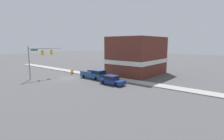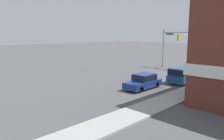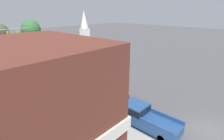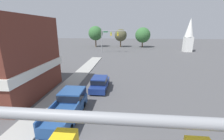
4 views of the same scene
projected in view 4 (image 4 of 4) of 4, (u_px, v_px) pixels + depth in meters
name	position (u px, v px, depth m)	size (l,w,h in m)	color
far_signal_assembly	(109.00, 36.00, 44.07)	(7.37, 0.49, 6.87)	gray
car_lead	(100.00, 83.00, 18.15)	(1.86, 4.48, 1.58)	black
pickup_truck_parked	(69.00, 105.00, 12.76)	(2.09, 5.61, 1.86)	black
church_steeple	(189.00, 34.00, 45.77)	(2.58, 2.58, 10.12)	white
backdrop_tree_left_far	(96.00, 33.00, 57.76)	(5.44, 5.44, 7.92)	#4C3823
backdrop_tree_left_mid	(121.00, 35.00, 57.50)	(4.66, 4.66, 6.82)	#4C3823
backdrop_tree_center	(143.00, 35.00, 56.26)	(5.65, 5.65, 7.43)	#4C3823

